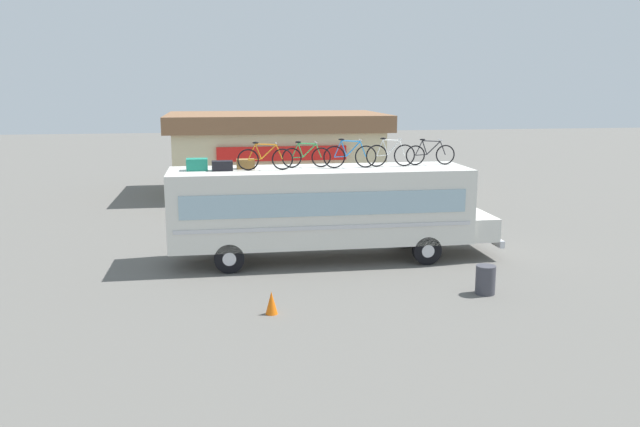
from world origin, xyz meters
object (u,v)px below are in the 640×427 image
object	(u,v)px
luggage_bag_1	(197,164)
rooftop_bicycle_5	(430,154)
traffic_cone	(272,303)
luggage_bag_3	(246,164)
luggage_bag_2	(222,166)
rooftop_bicycle_1	(265,158)
rooftop_bicycle_3	(350,156)
rooftop_bicycle_2	(306,156)
trash_bin	(485,280)
bus	(325,206)
rooftop_bicycle_4	(390,155)

from	to	relation	value
luggage_bag_1	rooftop_bicycle_5	size ratio (longest dim) A/B	0.38
traffic_cone	luggage_bag_3	bearing A→B (deg)	93.79
luggage_bag_2	luggage_bag_3	world-z (taller)	luggage_bag_3
luggage_bag_3	traffic_cone	size ratio (longest dim) A/B	0.97
rooftop_bicycle_1	rooftop_bicycle_3	bearing A→B (deg)	3.37
rooftop_bicycle_5	rooftop_bicycle_2	bearing A→B (deg)	-179.37
rooftop_bicycle_2	rooftop_bicycle_3	distance (m)	1.44
rooftop_bicycle_5	trash_bin	xyz separation A→B (m)	(0.15, -4.73, -3.04)
luggage_bag_1	trash_bin	distance (m)	9.59
traffic_cone	bus	bearing A→B (deg)	66.47
bus	luggage_bag_2	distance (m)	3.62
rooftop_bicycle_3	traffic_cone	bearing A→B (deg)	-120.98
bus	rooftop_bicycle_2	bearing A→B (deg)	150.67
rooftop_bicycle_2	rooftop_bicycle_3	bearing A→B (deg)	-13.01
rooftop_bicycle_2	rooftop_bicycle_4	xyz separation A→B (m)	(2.82, -0.16, 0.04)
rooftop_bicycle_5	bus	bearing A→B (deg)	-174.37
rooftop_bicycle_5	rooftop_bicycle_1	bearing A→B (deg)	-174.60
rooftop_bicycle_1	traffic_cone	bearing A→B (deg)	-92.91
rooftop_bicycle_5	luggage_bag_1	bearing A→B (deg)	-178.31
luggage_bag_3	traffic_cone	xyz separation A→B (m)	(0.36, -5.39, -2.93)
bus	luggage_bag_1	size ratio (longest dim) A/B	16.41
luggage_bag_2	luggage_bag_3	size ratio (longest dim) A/B	1.14
luggage_bag_3	rooftop_bicycle_3	xyz separation A→B (m)	(3.40, -0.32, 0.25)
luggage_bag_2	traffic_cone	size ratio (longest dim) A/B	1.10
traffic_cone	rooftop_bicycle_5	bearing A→B (deg)	42.64
luggage_bag_2	rooftop_bicycle_2	bearing A→B (deg)	7.50
luggage_bag_3	rooftop_bicycle_1	size ratio (longest dim) A/B	0.32
luggage_bag_3	rooftop_bicycle_3	world-z (taller)	rooftop_bicycle_3
luggage_bag_2	rooftop_bicycle_5	size ratio (longest dim) A/B	0.38
luggage_bag_3	traffic_cone	world-z (taller)	luggage_bag_3
luggage_bag_2	rooftop_bicycle_1	bearing A→B (deg)	-5.24
luggage_bag_1	luggage_bag_2	world-z (taller)	luggage_bag_1
luggage_bag_1	rooftop_bicycle_4	size ratio (longest dim) A/B	0.39
bus	luggage_bag_1	distance (m)	4.37
rooftop_bicycle_3	rooftop_bicycle_4	xyz separation A→B (m)	(1.42, 0.16, -0.00)
bus	rooftop_bicycle_2	xyz separation A→B (m)	(-0.57, 0.32, 1.63)
rooftop_bicycle_2	rooftop_bicycle_3	world-z (taller)	rooftop_bicycle_3
rooftop_bicycle_5	traffic_cone	xyz separation A→B (m)	(-5.91, -5.45, -3.15)
bus	rooftop_bicycle_5	distance (m)	4.07
luggage_bag_3	rooftop_bicycle_4	bearing A→B (deg)	-1.86
bus	luggage_bag_3	distance (m)	2.95
trash_bin	traffic_cone	distance (m)	6.10
luggage_bag_3	rooftop_bicycle_2	distance (m)	2.01
luggage_bag_1	traffic_cone	xyz separation A→B (m)	(1.91, -5.21, -2.96)
luggage_bag_2	trash_bin	world-z (taller)	luggage_bag_2
luggage_bag_1	rooftop_bicycle_2	distance (m)	3.57
luggage_bag_3	traffic_cone	bearing A→B (deg)	-86.21
rooftop_bicycle_4	trash_bin	xyz separation A→B (m)	(1.60, -4.52, -3.07)
luggage_bag_1	luggage_bag_2	size ratio (longest dim) A/B	1.01
rooftop_bicycle_5	trash_bin	world-z (taller)	rooftop_bicycle_5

